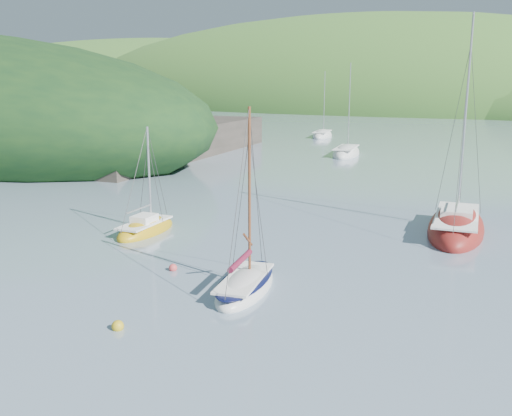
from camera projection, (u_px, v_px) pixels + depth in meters
The scene contains 7 objects.
ground at pixel (165, 308), 21.73m from camera, with size 700.00×700.00×0.00m, color #778DA4.
daysailer_white at pixel (245, 286), 23.58m from camera, with size 3.21×5.55×8.04m.
sloop_red at pixel (456, 228), 32.43m from camera, with size 4.57×9.28×13.15m.
sailboat_yellow at pixel (146, 229), 32.50m from camera, with size 2.72×5.17×6.53m.
distant_sloop_a at pixel (346, 154), 65.38m from camera, with size 4.48×8.33×11.29m.
distant_sloop_c at pixel (322, 136), 85.98m from camera, with size 4.37×7.83×10.58m.
mooring_buoys at pixel (337, 304), 21.84m from camera, with size 16.92×10.65×0.48m.
Camera 1 is at (13.62, -15.50, 8.54)m, focal length 40.00 mm.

